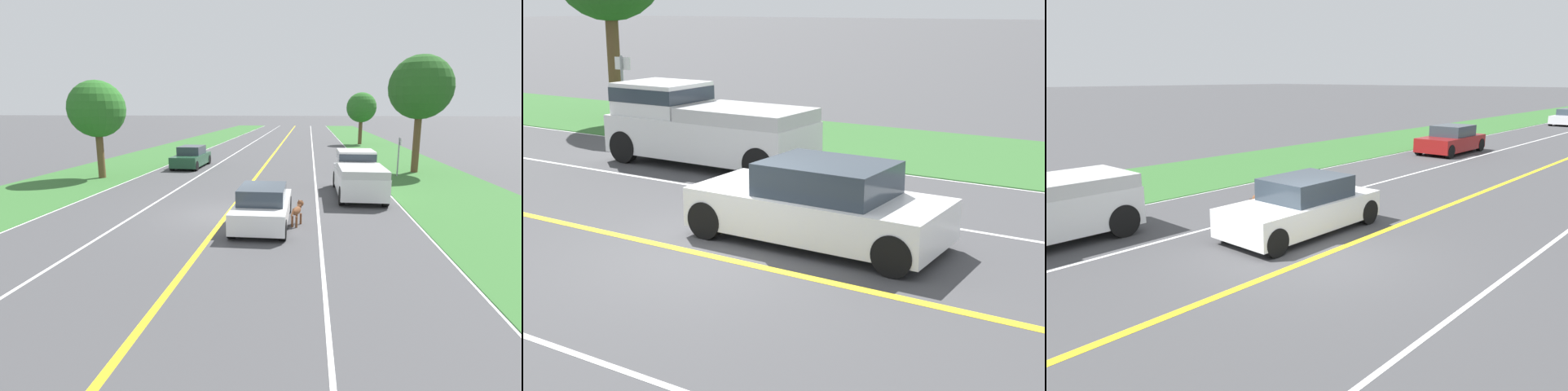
{
  "view_description": "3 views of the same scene",
  "coord_description": "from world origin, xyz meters",
  "views": [
    {
      "loc": [
        3.04,
        -14.91,
        4.04
      ],
      "look_at": [
        1.38,
        -0.58,
        0.92
      ],
      "focal_mm": 28.0,
      "sensor_mm": 36.0,
      "label": 1
    },
    {
      "loc": [
        -8.66,
        -6.75,
        3.88
      ],
      "look_at": [
        1.25,
        -0.56,
        0.8
      ],
      "focal_mm": 50.0,
      "sensor_mm": 36.0,
      "label": 2
    },
    {
      "loc": [
        -6.83,
        8.01,
        3.84
      ],
      "look_at": [
        1.56,
        -1.33,
        0.9
      ],
      "focal_mm": 35.0,
      "sensor_mm": 36.0,
      "label": 3
    }
  ],
  "objects": [
    {
      "name": "centre_divider_line",
      "position": [
        0.0,
        0.0,
        0.0
      ],
      "size": [
        0.18,
        160.0,
        0.01
      ],
      "primitive_type": "cube",
      "color": "yellow",
      "rests_on": "ground"
    },
    {
      "name": "ego_car",
      "position": [
        1.52,
        -1.11,
        0.65
      ],
      "size": [
        1.84,
        4.3,
        1.4
      ],
      "color": "white",
      "rests_on": "ground"
    },
    {
      "name": "dog",
      "position": [
        2.74,
        -1.05,
        0.53
      ],
      "size": [
        0.47,
        1.17,
        0.85
      ],
      "rotation": [
        0.0,
        0.0,
        -0.3
      ],
      "color": "brown",
      "rests_on": "ground"
    },
    {
      "name": "car_trailing_near",
      "position": [
        5.08,
        -16.35,
        0.66
      ],
      "size": [
        1.89,
        4.29,
        1.41
      ],
      "color": "maroon",
      "rests_on": "ground"
    },
    {
      "name": "lane_dash_oncoming",
      "position": [
        -3.5,
        0.0,
        0.0
      ],
      "size": [
        0.1,
        160.0,
        0.01
      ],
      "primitive_type": "cube",
      "color": "white",
      "rests_on": "ground"
    },
    {
      "name": "lane_edge_line_right",
      "position": [
        7.0,
        0.0,
        0.0
      ],
      "size": [
        0.14,
        160.0,
        0.01
      ],
      "primitive_type": "cube",
      "color": "white",
      "rests_on": "ground"
    },
    {
      "name": "ground_plane",
      "position": [
        0.0,
        0.0,
        0.0
      ],
      "size": [
        400.0,
        400.0,
        0.0
      ],
      "primitive_type": "plane",
      "color": "#424244"
    },
    {
      "name": "grass_verge_right",
      "position": [
        10.0,
        0.0,
        0.01
      ],
      "size": [
        6.0,
        160.0,
        0.03
      ],
      "primitive_type": "cube",
      "color": "#33662D",
      "rests_on": "ground"
    },
    {
      "name": "lane_dash_same_dir",
      "position": [
        3.5,
        0.0,
        0.0
      ],
      "size": [
        0.1,
        160.0,
        0.01
      ],
      "primitive_type": "cube",
      "color": "white",
      "rests_on": "ground"
    }
  ]
}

